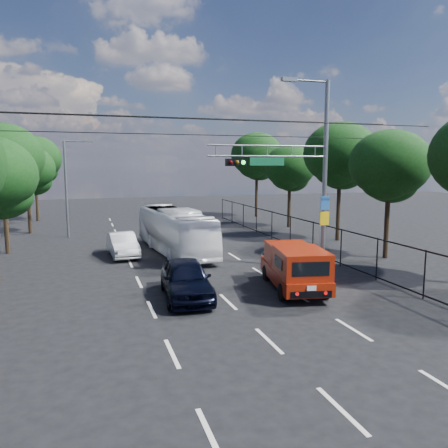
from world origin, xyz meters
name	(u,v)px	position (x,y,z in m)	size (l,w,h in m)	color
ground	(269,341)	(0.00, 0.00, 0.00)	(120.00, 120.00, 0.00)	black
lane_markings	(177,253)	(0.00, 14.00, 0.01)	(6.12, 38.00, 0.01)	beige
signal_mast	(304,167)	(5.28, 7.99, 5.24)	(6.43, 0.39, 9.50)	slate
streetlight_left	(68,184)	(-6.33, 22.00, 3.94)	(2.09, 0.22, 7.08)	slate
utility_wires	(197,125)	(0.00, 8.83, 7.23)	(22.00, 5.04, 0.74)	black
fence_right	(304,235)	(7.60, 12.17, 1.03)	(0.06, 34.03, 2.00)	black
tree_right_b	(389,170)	(11.22, 9.02, 5.06)	(4.50, 4.50, 7.31)	black
tree_right_c	(340,159)	(11.82, 15.02, 5.73)	(5.10, 5.10, 8.29)	black
tree_right_d	(290,170)	(11.42, 22.02, 4.85)	(4.32, 4.32, 7.02)	black
tree_right_e	(257,159)	(11.62, 30.02, 5.94)	(5.28, 5.28, 8.58)	black
tree_left_c	(2,164)	(-9.78, 17.02, 5.40)	(4.80, 4.80, 7.80)	black
tree_left_d	(27,173)	(-9.38, 25.02, 4.72)	(4.20, 4.20, 6.83)	black
tree_left_e	(35,162)	(-9.58, 33.02, 5.53)	(4.92, 4.92, 7.99)	black
red_pickup	(294,266)	(3.24, 4.77, 1.04)	(2.84, 5.49, 1.95)	black
navy_hatchback	(186,279)	(-1.45, 5.04, 0.78)	(1.85, 4.59, 1.56)	black
white_bus	(175,230)	(-0.07, 14.29, 1.36)	(2.28, 9.76, 2.72)	white
white_van	(122,244)	(-3.22, 14.15, 0.68)	(1.44, 4.14, 1.36)	silver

